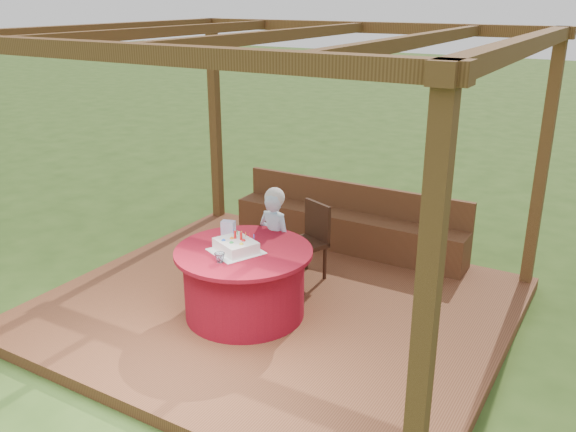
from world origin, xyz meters
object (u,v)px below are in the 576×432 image
at_px(bench, 348,228).
at_px(table, 244,282).
at_px(gift_bag, 228,230).
at_px(drinking_glass, 220,258).
at_px(birthday_cake, 236,246).
at_px(elderly_woman, 275,238).
at_px(chair, 310,237).

relative_size(bench, table, 2.24).
xyz_separation_m(table, gift_bag, (-0.29, 0.16, 0.44)).
relative_size(bench, drinking_glass, 30.71).
xyz_separation_m(gift_bag, drinking_glass, (0.27, -0.51, -0.05)).
distance_m(birthday_cake, drinking_glass, 0.28).
bearing_deg(elderly_woman, bench, 82.90).
relative_size(chair, elderly_woman, 0.75).
height_order(birthday_cake, gift_bag, birthday_cake).
xyz_separation_m(elderly_woman, drinking_glass, (0.01, -0.98, 0.15)).
relative_size(table, chair, 1.56).
distance_m(bench, drinking_glass, 2.47).
xyz_separation_m(bench, drinking_glass, (-0.16, -2.42, 0.48)).
xyz_separation_m(bench, gift_bag, (-0.43, -1.91, 0.52)).
relative_size(elderly_woman, gift_bag, 6.09).
bearing_deg(elderly_woman, gift_bag, -118.33).
height_order(gift_bag, drinking_glass, gift_bag).
bearing_deg(birthday_cake, gift_bag, 137.59).
relative_size(gift_bag, drinking_glass, 1.93).
distance_m(chair, birthday_cake, 1.22).
distance_m(bench, chair, 0.99).
xyz_separation_m(birthday_cake, gift_bag, (-0.25, 0.23, 0.04)).
xyz_separation_m(table, drinking_glass, (-0.02, -0.35, 0.39)).
bearing_deg(birthday_cake, bench, 85.18).
bearing_deg(chair, gift_bag, -114.05).
relative_size(elderly_woman, drinking_glass, 11.73).
distance_m(elderly_woman, drinking_glass, 0.99).
distance_m(table, gift_bag, 0.55).
bearing_deg(drinking_glass, elderly_woman, 90.82).
bearing_deg(chair, table, -96.70).
xyz_separation_m(chair, gift_bag, (-0.42, -0.94, 0.32)).
bearing_deg(chair, drinking_glass, -95.92).
height_order(table, gift_bag, gift_bag).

